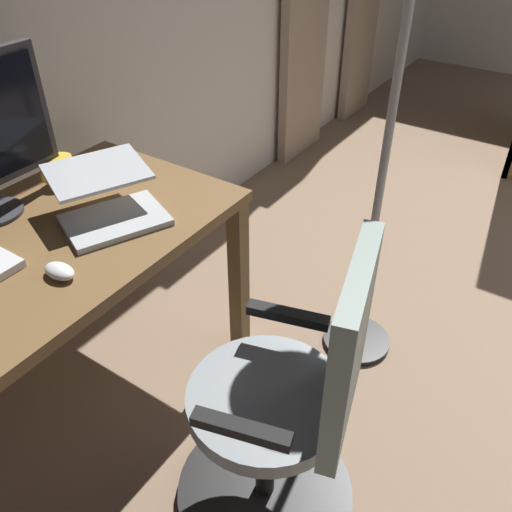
% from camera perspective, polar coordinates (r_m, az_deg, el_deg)
% --- Properties ---
extents(desk, '(1.27, 0.73, 0.74)m').
position_cam_1_polar(desk, '(1.80, -21.83, -1.40)').
color(desk, brown).
rests_on(desk, ground).
extents(office_chair, '(0.56, 0.56, 0.99)m').
position_cam_1_polar(office_chair, '(1.53, 3.51, -16.37)').
color(office_chair, black).
rests_on(office_chair, ground).
extents(laptop, '(0.42, 0.43, 0.15)m').
position_cam_1_polar(laptop, '(1.77, -15.37, 5.53)').
color(laptop, '#B7BCC1').
rests_on(laptop, desk).
extents(computer_mouse, '(0.06, 0.10, 0.04)m').
position_cam_1_polar(computer_mouse, '(1.58, -20.10, -1.51)').
color(computer_mouse, white).
rests_on(computer_mouse, desk).
extents(mug_coffee, '(0.13, 0.09, 0.10)m').
position_cam_1_polar(mug_coffee, '(2.04, -19.97, 8.58)').
color(mug_coffee, gold).
rests_on(mug_coffee, desk).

